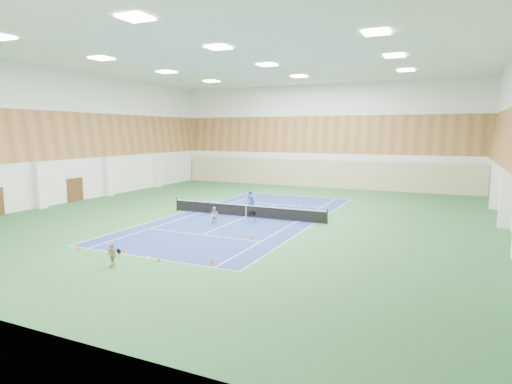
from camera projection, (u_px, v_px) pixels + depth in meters
ground at (246, 217)px, 32.97m from camera, size 40.00×40.00×0.00m
room_shell at (246, 139)px, 32.13m from camera, size 36.00×40.00×12.00m
wood_cladding at (246, 112)px, 31.85m from camera, size 36.00×40.00×8.00m
ceiling_light_grid at (246, 57)px, 31.31m from camera, size 21.40×25.40×0.06m
court_surface at (246, 217)px, 32.96m from camera, size 10.97×23.77×0.01m
tennis_balls_scatter at (246, 216)px, 32.96m from camera, size 10.57×22.77×0.07m
tennis_net at (246, 210)px, 32.89m from camera, size 12.80×0.10×1.10m
back_curtain at (319, 174)px, 50.51m from camera, size 35.40×0.16×3.20m
door_left_b at (75, 190)px, 40.24m from camera, size 0.08×1.80×2.20m
coach at (251, 202)px, 34.11m from camera, size 0.81×0.63×1.95m
child_court at (215, 215)px, 30.46m from camera, size 0.60×0.47×1.22m
child_apron at (112, 255)px, 20.66m from camera, size 0.73×0.42×1.17m
ball_cart at (252, 217)px, 30.82m from camera, size 0.54×0.54×0.83m
cone_svc_a at (147, 229)px, 28.36m from camera, size 0.22×0.22×0.24m
cone_svc_b at (180, 232)px, 27.38m from camera, size 0.20×0.20×0.22m
cone_svc_c at (221, 235)px, 26.63m from camera, size 0.22×0.22×0.24m
cone_svc_d at (252, 237)px, 26.18m from camera, size 0.22×0.22×0.24m
cone_base_a at (79, 248)px, 23.76m from camera, size 0.21×0.21×0.23m
cone_base_b at (125, 251)px, 23.11m from camera, size 0.22×0.22×0.24m
cone_base_c at (159, 259)px, 21.56m from camera, size 0.22×0.22×0.25m
cone_base_d at (212, 262)px, 21.19m from camera, size 0.22×0.22×0.25m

